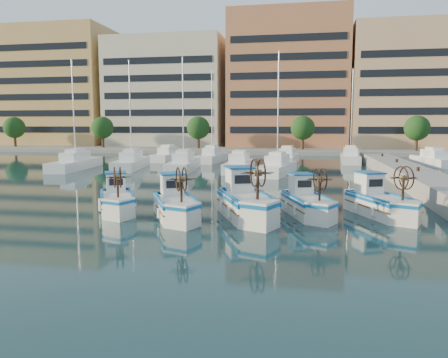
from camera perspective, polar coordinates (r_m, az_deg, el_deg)
ground at (r=22.13m, az=-1.55°, el=-5.12°), size 300.00×300.00×0.00m
quay at (r=30.61m, az=26.50°, el=-1.33°), size 3.00×60.00×1.20m
waterfront at (r=86.55m, az=13.94°, el=11.12°), size 180.00×40.00×25.60m
yacht_marina at (r=49.40m, az=1.24°, el=2.25°), size 42.00×23.16×11.50m
fishing_boat_a at (r=24.39m, az=-13.82°, el=-2.46°), size 3.32×4.33×2.62m
fishing_boat_b at (r=22.24m, az=-6.39°, el=-3.11°), size 3.46×4.58×2.76m
fishing_boat_c at (r=22.22m, az=2.78°, el=-2.80°), size 3.78×5.23×3.15m
fishing_boat_d at (r=23.12m, az=10.74°, el=-2.87°), size 2.95×4.40×2.66m
fishing_boat_e at (r=23.98m, az=19.63°, el=-2.74°), size 3.36×4.59×2.76m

